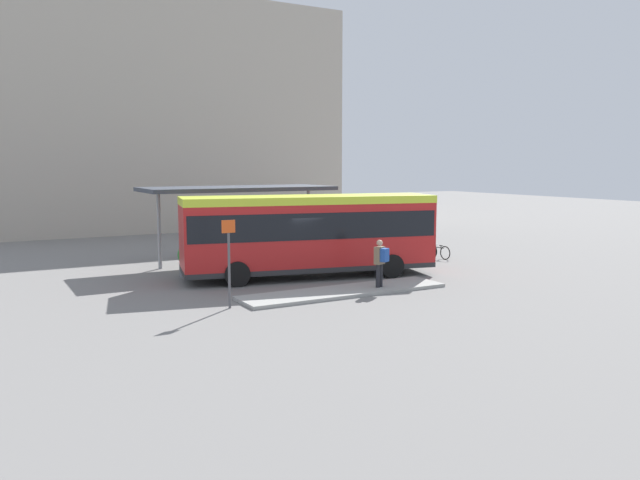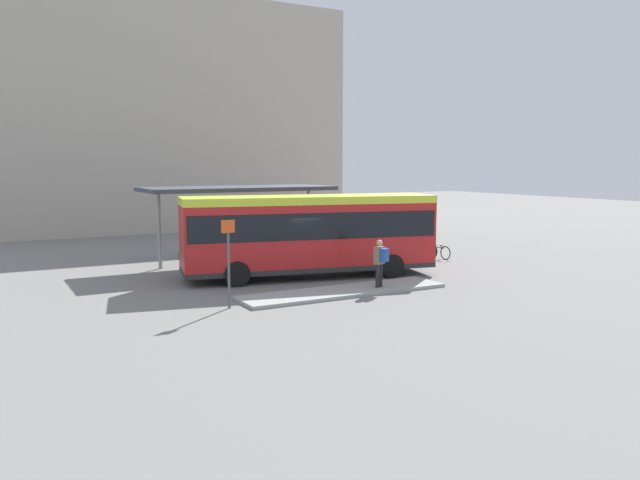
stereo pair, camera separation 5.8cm
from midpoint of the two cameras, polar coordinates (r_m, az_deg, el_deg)
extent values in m
plane|color=slate|center=(25.22, -0.93, -3.40)|extent=(120.00, 120.00, 0.00)
cube|color=#9E9E99|center=(22.12, 2.27, -4.71)|extent=(7.71, 1.80, 0.12)
cube|color=red|center=(24.96, -0.94, 0.70)|extent=(10.33, 4.46, 2.93)
cube|color=#C6DB33|center=(24.85, -0.95, 3.72)|extent=(10.36, 4.49, 0.30)
cube|color=black|center=(24.92, -0.94, 1.51)|extent=(10.14, 4.45, 1.03)
cube|color=black|center=(26.74, 9.42, 1.79)|extent=(0.54, 2.18, 1.13)
cube|color=#28282B|center=(25.14, -0.93, -2.39)|extent=(10.34, 4.48, 0.20)
cylinder|color=black|center=(27.22, 4.70, -1.64)|extent=(0.99, 0.47, 0.96)
cylinder|color=black|center=(25.12, 6.65, -2.38)|extent=(0.99, 0.47, 0.96)
cylinder|color=black|center=(25.59, -8.38, -2.23)|extent=(0.99, 0.47, 0.96)
cylinder|color=black|center=(23.35, -7.52, -3.11)|extent=(0.99, 0.47, 0.96)
cylinder|color=#232328|center=(22.52, 5.37, -3.29)|extent=(0.16, 0.16, 0.84)
cylinder|color=#232328|center=(22.68, 5.62, -3.22)|extent=(0.16, 0.16, 0.84)
cube|color=#7A664C|center=(22.49, 5.52, -1.41)|extent=(0.48, 0.38, 0.63)
cube|color=#234CA3|center=(22.37, 5.99, -1.38)|extent=(0.37, 0.32, 0.48)
sphere|color=tan|center=(22.43, 5.53, -0.27)|extent=(0.23, 0.23, 0.23)
torus|color=black|center=(30.92, 10.29, -0.98)|extent=(0.10, 0.66, 0.66)
torus|color=black|center=(30.30, 11.45, -1.17)|extent=(0.10, 0.66, 0.66)
cylinder|color=black|center=(30.58, 10.87, -0.68)|extent=(0.09, 0.69, 0.04)
cylinder|color=black|center=(30.48, 11.08, -0.81)|extent=(0.04, 0.04, 0.32)
cube|color=black|center=(30.46, 11.09, -0.51)|extent=(0.08, 0.19, 0.04)
cylinder|color=black|center=(30.82, 10.41, -0.47)|extent=(0.48, 0.07, 0.03)
torus|color=black|center=(31.40, 9.24, -0.80)|extent=(0.05, 0.70, 0.70)
torus|color=black|center=(30.66, 10.32, -1.01)|extent=(0.05, 0.70, 0.70)
cylinder|color=#2847AD|center=(31.00, 9.78, -0.49)|extent=(0.04, 0.74, 0.04)
cylinder|color=#2847AD|center=(30.87, 9.97, -0.63)|extent=(0.04, 0.04, 0.34)
cube|color=black|center=(30.85, 9.98, -0.31)|extent=(0.07, 0.18, 0.04)
cylinder|color=#2847AD|center=(31.28, 9.35, -0.26)|extent=(0.48, 0.04, 0.03)
torus|color=black|center=(31.49, 10.20, -0.78)|extent=(0.12, 0.72, 0.72)
torus|color=black|center=(32.18, 8.97, -0.59)|extent=(0.12, 0.72, 0.72)
cylinder|color=#287F3D|center=(31.81, 9.59, -0.26)|extent=(0.11, 0.76, 0.04)
cylinder|color=#287F3D|center=(31.94, 9.37, -0.33)|extent=(0.04, 0.04, 0.35)
cube|color=black|center=(31.92, 9.37, -0.02)|extent=(0.09, 0.19, 0.04)
cylinder|color=#287F3D|center=(31.52, 10.09, -0.18)|extent=(0.48, 0.08, 0.03)
cube|color=#383D47|center=(28.90, -7.44, 4.68)|extent=(8.63, 3.49, 0.18)
cylinder|color=gray|center=(27.88, -14.41, 0.83)|extent=(0.16, 0.16, 3.33)
cylinder|color=gray|center=(30.56, -0.99, 1.57)|extent=(0.16, 0.16, 3.33)
cylinder|color=slate|center=(26.86, -4.06, -2.11)|extent=(0.61, 0.61, 0.62)
sphere|color=#286B2D|center=(26.77, -4.07, -0.91)|extent=(0.70, 0.70, 0.70)
cylinder|color=slate|center=(25.83, -11.77, -2.69)|extent=(0.82, 0.82, 0.54)
sphere|color=#337F38|center=(25.73, -11.80, -1.33)|extent=(0.94, 0.94, 0.94)
cylinder|color=#4C4C51|center=(19.80, -8.26, -2.80)|extent=(0.08, 0.08, 2.40)
cube|color=#D84C19|center=(19.62, -8.33, 1.23)|extent=(0.44, 0.03, 0.40)
cube|color=#B2A899|center=(49.91, -15.38, 10.53)|extent=(25.09, 15.60, 15.72)
camera|label=1|loc=(0.03, -89.93, 0.01)|focal=35.00mm
camera|label=2|loc=(0.03, 90.07, -0.01)|focal=35.00mm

